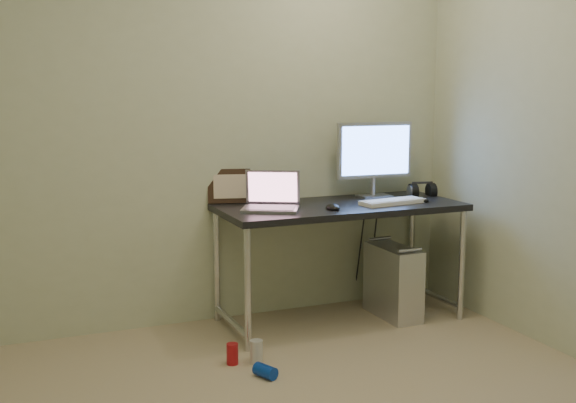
# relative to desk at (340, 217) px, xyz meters

# --- Properties ---
(wall_back) EXTENTS (3.50, 0.02, 2.50)m
(wall_back) POSITION_rel_desk_xyz_m (-0.85, 0.33, 0.58)
(wall_back) COLOR beige
(wall_back) RESTS_ON ground
(desk) EXTENTS (1.52, 0.66, 0.75)m
(desk) POSITION_rel_desk_xyz_m (0.00, 0.00, 0.00)
(desk) COLOR black
(desk) RESTS_ON ground
(tower_computer) EXTENTS (0.20, 0.44, 0.49)m
(tower_computer) POSITION_rel_desk_xyz_m (0.35, -0.07, -0.44)
(tower_computer) COLOR silver
(tower_computer) RESTS_ON ground
(cable_a) EXTENTS (0.01, 0.16, 0.69)m
(cable_a) POSITION_rel_desk_xyz_m (0.30, 0.28, -0.27)
(cable_a) COLOR black
(cable_a) RESTS_ON ground
(cable_b) EXTENTS (0.02, 0.11, 0.71)m
(cable_b) POSITION_rel_desk_xyz_m (0.39, 0.26, -0.29)
(cable_b) COLOR black
(cable_b) RESTS_ON ground
(can_red) EXTENTS (0.08, 0.08, 0.11)m
(can_red) POSITION_rel_desk_xyz_m (-0.87, -0.45, -0.61)
(can_red) COLOR #AD141B
(can_red) RESTS_ON ground
(can_white) EXTENTS (0.09, 0.09, 0.13)m
(can_white) POSITION_rel_desk_xyz_m (-0.74, -0.48, -0.60)
(can_white) COLOR silver
(can_white) RESTS_ON ground
(can_blue) EXTENTS (0.11, 0.14, 0.07)m
(can_blue) POSITION_rel_desk_xyz_m (-0.77, -0.69, -0.63)
(can_blue) COLOR #0C35A7
(can_blue) RESTS_ON ground
(laptop) EXTENTS (0.42, 0.39, 0.23)m
(laptop) POSITION_rel_desk_xyz_m (-0.46, -0.00, 0.14)
(laptop) COLOR #A8A8AF
(laptop) RESTS_ON desk
(monitor) EXTENTS (0.53, 0.16, 0.50)m
(monitor) POSITION_rel_desk_xyz_m (0.33, 0.16, 0.37)
(monitor) COLOR #A8A8AF
(monitor) RESTS_ON desk
(keyboard) EXTENTS (0.44, 0.19, 0.03)m
(keyboard) POSITION_rel_desk_xyz_m (0.31, -0.11, 0.10)
(keyboard) COLOR white
(keyboard) RESTS_ON desk
(mouse_right) EXTENTS (0.10, 0.13, 0.04)m
(mouse_right) POSITION_rel_desk_xyz_m (0.52, -0.11, 0.10)
(mouse_right) COLOR black
(mouse_right) RESTS_ON desk
(mouse_left) EXTENTS (0.09, 0.13, 0.04)m
(mouse_left) POSITION_rel_desk_xyz_m (-0.13, -0.16, 0.10)
(mouse_left) COLOR black
(mouse_left) RESTS_ON desk
(headphones) EXTENTS (0.19, 0.11, 0.12)m
(headphones) POSITION_rel_desk_xyz_m (0.66, 0.09, 0.11)
(headphones) COLOR black
(headphones) RESTS_ON desk
(picture_frame) EXTENTS (0.28, 0.14, 0.22)m
(picture_frame) POSITION_rel_desk_xyz_m (-0.62, 0.31, 0.19)
(picture_frame) COLOR black
(picture_frame) RESTS_ON desk
(webcam) EXTENTS (0.04, 0.03, 0.12)m
(webcam) POSITION_rel_desk_xyz_m (-0.40, 0.28, 0.17)
(webcam) COLOR silver
(webcam) RESTS_ON desk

